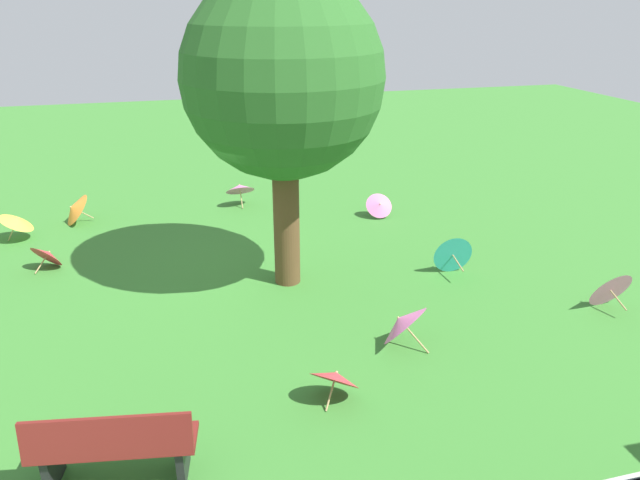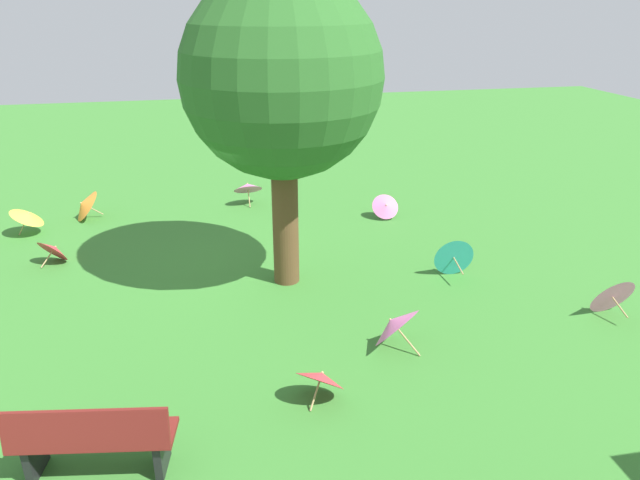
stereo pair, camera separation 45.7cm
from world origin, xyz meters
TOP-DOWN VIEW (x-y plane):
  - ground at (0.00, 0.00)m, footprint 40.00×40.00m
  - park_bench at (2.25, 4.29)m, footprint 1.66×0.73m
  - shade_tree at (-0.33, 0.28)m, footprint 3.10×3.10m
  - parasol_red_0 at (3.74, -1.34)m, footprint 0.76×0.75m
  - parasol_pink_0 at (-2.94, -2.28)m, footprint 0.59×0.57m
  - parasol_red_2 at (-0.23, 3.56)m, footprint 0.83×0.82m
  - parasol_pink_1 at (-0.06, -3.89)m, footprint 0.69×0.68m
  - parasol_orange_0 at (3.55, -3.61)m, footprint 0.75×0.87m
  - parasol_pink_2 at (-4.99, 2.47)m, footprint 0.76×0.65m
  - parasol_teal_1 at (-3.22, 0.65)m, footprint 0.72×0.70m
  - parasol_pink_3 at (-1.46, 2.65)m, footprint 0.99×0.98m
  - parasol_yellow_2 at (4.52, -2.91)m, footprint 0.66×0.69m

SIDE VIEW (x-z plane):
  - ground at x=0.00m, z-range 0.00..0.00m
  - parasol_red_0 at x=3.74m, z-range 0.00..0.54m
  - parasol_pink_0 at x=-2.94m, z-range 0.02..0.57m
  - parasol_red_2 at x=-0.23m, z-range 0.04..0.60m
  - parasol_orange_0 at x=3.55m, z-range 0.00..0.68m
  - parasol_pink_2 at x=-4.99m, z-range 0.00..0.71m
  - parasol_teal_1 at x=-3.22m, z-range 0.00..0.72m
  - parasol_pink_3 at x=-1.46m, z-range 0.02..0.73m
  - parasol_yellow_2 at x=4.52m, z-range 0.10..0.74m
  - parasol_pink_1 at x=-0.06m, z-range 0.10..0.76m
  - park_bench at x=2.25m, z-range 0.01..0.92m
  - shade_tree at x=-0.33m, z-range 0.90..5.88m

